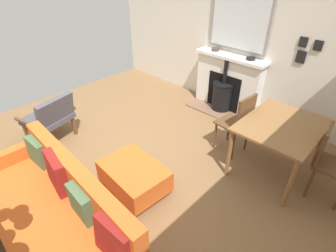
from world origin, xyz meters
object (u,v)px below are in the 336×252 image
armchair_accent (50,116)px  mantel_bowl_far (251,58)px  dining_table (281,130)px  mantel_bowl_near (215,49)px  sofa (56,212)px  dining_chair_by_back_wall (328,158)px  fireplace (227,86)px  dining_chair_near_fireplace (239,120)px  ottoman (134,176)px

armchair_accent → mantel_bowl_far: bearing=148.4°
dining_table → mantel_bowl_near: bearing=-121.1°
mantel_bowl_near → dining_table: 2.10m
mantel_bowl_near → armchair_accent: (2.74, -0.99, -0.61)m
sofa → dining_chair_by_back_wall: dining_chair_by_back_wall is taller
fireplace → mantel_bowl_far: bearing=97.1°
fireplace → dining_table: fireplace is taller
dining_chair_near_fireplace → dining_table: bearing=90.8°
fireplace → mantel_bowl_near: mantel_bowl_near is taller
sofa → dining_chair_by_back_wall: 2.96m
mantel_bowl_far → dining_chair_by_back_wall: (1.07, 1.64, -0.50)m
mantel_bowl_near → dining_chair_near_fireplace: size_ratio=0.15×
mantel_bowl_far → ottoman: bearing=0.4°
ottoman → armchair_accent: armchair_accent is taller
ottoman → dining_table: 1.88m
ottoman → mantel_bowl_far: bearing=-179.6°
ottoman → dining_table: (-1.50, 1.05, 0.41)m
fireplace → armchair_accent: 3.01m
dining_table → dining_chair_near_fireplace: 0.58m
mantel_bowl_far → dining_chair_near_fireplace: bearing=25.1°
armchair_accent → dining_chair_by_back_wall: (-1.66, 3.33, 0.10)m
dining_chair_by_back_wall → ottoman: bearing=-47.4°
mantel_bowl_near → sofa: bearing=10.3°
dining_table → dining_chair_near_fireplace: dining_chair_near_fireplace is taller
sofa → dining_chair_near_fireplace: dining_chair_near_fireplace is taller
fireplace → mantel_bowl_near: (-0.04, -0.34, 0.58)m
fireplace → mantel_bowl_far: (-0.04, 0.35, 0.58)m
dining_table → dining_chair_near_fireplace: size_ratio=1.17×
mantel_bowl_far → armchair_accent: bearing=-31.6°
mantel_bowl_far → ottoman: size_ratio=0.18×
fireplace → ottoman: bearing=8.3°
mantel_bowl_near → armchair_accent: bearing=-19.9°
fireplace → armchair_accent: size_ratio=1.66×
mantel_bowl_near → ottoman: bearing=15.5°
fireplace → mantel_bowl_near: 0.68m
mantel_bowl_far → dining_table: (1.06, 1.07, -0.39)m
mantel_bowl_near → sofa: 3.62m
mantel_bowl_far → sofa: 3.56m
dining_table → armchair_accent: bearing=-58.8°
mantel_bowl_near → mantel_bowl_far: 0.69m
dining_chair_near_fireplace → dining_chair_by_back_wall: size_ratio=1.03×
ottoman → dining_chair_near_fireplace: (-1.50, 0.48, 0.32)m
dining_table → dining_chair_by_back_wall: size_ratio=1.20×
fireplace → ottoman: size_ratio=1.58×
fireplace → dining_chair_by_back_wall: fireplace is taller
dining_chair_near_fireplace → dining_chair_by_back_wall: bearing=90.0°
mantel_bowl_far → dining_table: mantel_bowl_far is taller
mantel_bowl_far → armchair_accent: size_ratio=0.19×
mantel_bowl_near → sofa: size_ratio=0.07×
ottoman → dining_table: dining_table is taller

